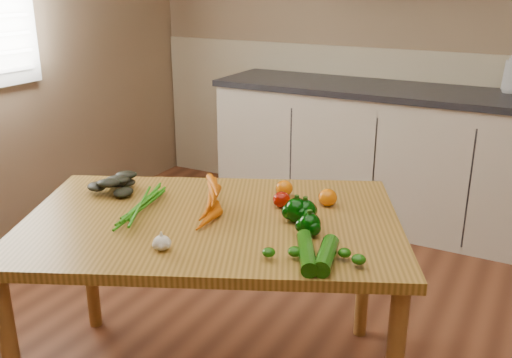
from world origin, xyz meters
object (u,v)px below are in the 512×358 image
object	(u,v)px
tomato_b	(284,188)
zucchini_b	(307,253)
pepper_a	(297,210)
table	(212,238)
garlic_bulb	(162,243)
tomato_a	(282,199)
pepper_b	(305,211)
carrot_bunch	(189,203)
zucchini_a	(326,255)
soap_bottle_a	(512,70)
tomato_c	(328,197)
leafy_greens	(111,180)
pepper_c	(309,225)

from	to	relation	value
tomato_b	zucchini_b	size ratio (longest dim) A/B	0.29
pepper_a	table	bearing A→B (deg)	-157.95
garlic_bulb	tomato_a	size ratio (longest dim) A/B	0.85
pepper_a	pepper_b	world-z (taller)	pepper_a
carrot_bunch	tomato_b	bearing A→B (deg)	28.55
table	zucchini_a	xyz separation A→B (m)	(0.50, -0.13, 0.11)
soap_bottle_a	tomato_c	world-z (taller)	soap_bottle_a
soap_bottle_a	leafy_greens	world-z (taller)	soap_bottle_a
tomato_a	tomato_b	world-z (taller)	tomato_b
soap_bottle_a	carrot_bunch	size ratio (longest dim) A/B	1.05
carrot_bunch	leafy_greens	bearing A→B (deg)	151.27
pepper_b	tomato_c	xyz separation A→B (m)	(0.02, 0.18, -0.01)
soap_bottle_a	tomato_a	xyz separation A→B (m)	(-0.60, -1.88, -0.28)
soap_bottle_a	tomato_a	size ratio (longest dim) A/B	3.94
table	zucchini_a	world-z (taller)	zucchini_a
carrot_bunch	tomato_c	xyz separation A→B (m)	(0.43, 0.30, -0.00)
table	tomato_a	world-z (taller)	tomato_a
carrot_bunch	pepper_c	distance (m)	0.47
pepper_a	tomato_a	world-z (taller)	pepper_a
pepper_a	zucchini_b	distance (m)	0.30
carrot_bunch	pepper_a	world-z (taller)	pepper_a
leafy_greens	tomato_a	bearing A→B (deg)	14.53
tomato_b	tomato_a	bearing A→B (deg)	-69.33
tomato_b	zucchini_a	world-z (taller)	tomato_b
zucchini_b	tomato_c	bearing A→B (deg)	103.39
table	pepper_c	world-z (taller)	pepper_c
garlic_bulb	pepper_a	xyz separation A→B (m)	(0.29, 0.41, 0.02)
soap_bottle_a	tomato_a	world-z (taller)	soap_bottle_a
pepper_a	tomato_b	bearing A→B (deg)	125.11
garlic_bulb	leafy_greens	bearing A→B (deg)	146.57
table	tomato_b	xyz separation A→B (m)	(0.14, 0.33, 0.11)
leafy_greens	zucchini_b	size ratio (longest dim) A/B	0.83
carrot_bunch	zucchini_a	xyz separation A→B (m)	(0.60, -0.14, -0.01)
garlic_bulb	tomato_c	distance (m)	0.69
carrot_bunch	zucchini_a	world-z (taller)	carrot_bunch
soap_bottle_a	tomato_b	xyz separation A→B (m)	(-0.64, -1.77, -0.27)
table	pepper_b	world-z (taller)	pepper_b
carrot_bunch	pepper_b	size ratio (longest dim) A/B	3.09
carrot_bunch	garlic_bulb	distance (m)	0.32
table	pepper_b	size ratio (longest dim) A/B	19.59
pepper_a	soap_bottle_a	bearing A→B (deg)	75.98
table	tomato_a	bearing A→B (deg)	25.19
soap_bottle_a	zucchini_a	world-z (taller)	soap_bottle_a
carrot_bunch	table	bearing A→B (deg)	-30.08
tomato_c	pepper_a	bearing A→B (deg)	-102.33
tomato_a	garlic_bulb	bearing A→B (deg)	-109.67
pepper_c	pepper_b	bearing A→B (deg)	120.79
carrot_bunch	garlic_bulb	xyz separation A→B (m)	(0.10, -0.30, -0.01)
pepper_c	garlic_bulb	bearing A→B (deg)	-139.16
pepper_b	tomato_c	world-z (taller)	pepper_b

